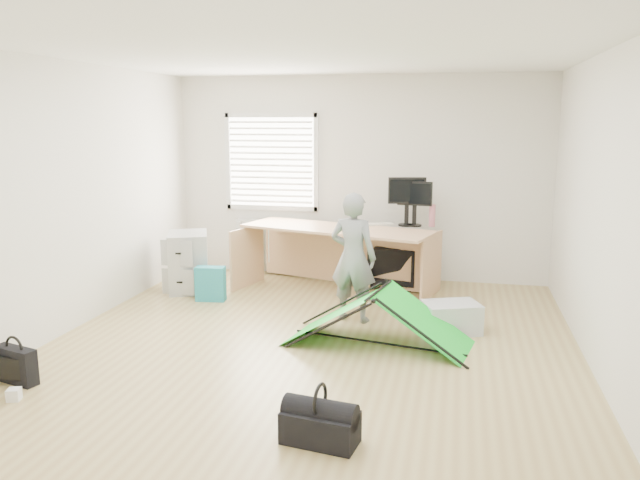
% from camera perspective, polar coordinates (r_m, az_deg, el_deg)
% --- Properties ---
extents(ground, '(5.50, 5.50, 0.00)m').
position_cam_1_polar(ground, '(6.05, -0.84, -9.58)').
color(ground, tan).
rests_on(ground, ground).
extents(back_wall, '(5.00, 0.02, 2.70)m').
position_cam_1_polar(back_wall, '(8.40, 3.52, 5.66)').
color(back_wall, silver).
rests_on(back_wall, ground).
extents(window, '(1.20, 0.06, 1.20)m').
position_cam_1_polar(window, '(8.61, -4.47, 7.12)').
color(window, silver).
rests_on(window, back_wall).
extents(radiator, '(1.00, 0.12, 0.60)m').
position_cam_1_polar(radiator, '(8.72, -4.44, -0.13)').
color(radiator, silver).
rests_on(radiator, back_wall).
extents(desk, '(2.49, 1.35, 0.81)m').
position_cam_1_polar(desk, '(7.78, 1.50, -1.80)').
color(desk, tan).
rests_on(desk, ground).
extents(filing_cabinet, '(0.68, 0.76, 0.73)m').
position_cam_1_polar(filing_cabinet, '(8.00, -11.94, -1.95)').
color(filing_cabinet, '#A6A8AB').
rests_on(filing_cabinet, ground).
extents(monitor_left, '(0.48, 0.22, 0.45)m').
position_cam_1_polar(monitor_left, '(7.88, 7.94, 2.90)').
color(monitor_left, black).
rests_on(monitor_left, desk).
extents(monitor_right, '(0.44, 0.14, 0.41)m').
position_cam_1_polar(monitor_right, '(7.88, 8.64, 2.75)').
color(monitor_right, black).
rests_on(monitor_right, desk).
extents(keyboard, '(0.46, 0.29, 0.02)m').
position_cam_1_polar(keyboard, '(7.93, 5.18, 1.45)').
color(keyboard, beige).
rests_on(keyboard, desk).
extents(thermos, '(0.10, 0.10, 0.28)m').
position_cam_1_polar(thermos, '(7.88, 10.22, 2.22)').
color(thermos, '#B96776').
rests_on(thermos, desk).
extents(office_chair, '(0.65, 0.67, 0.56)m').
position_cam_1_polar(office_chair, '(8.11, 6.88, -2.26)').
color(office_chair, black).
rests_on(office_chair, ground).
extents(person, '(0.56, 0.42, 1.38)m').
position_cam_1_polar(person, '(6.59, 3.05, -1.60)').
color(person, slate).
rests_on(person, ground).
extents(kite, '(1.83, 1.07, 0.53)m').
position_cam_1_polar(kite, '(6.01, 5.34, -7.06)').
color(kite, '#13D12A').
rests_on(kite, ground).
extents(storage_crate, '(0.65, 0.55, 0.31)m').
position_cam_1_polar(storage_crate, '(6.49, 11.89, -6.95)').
color(storage_crate, '#B3B7BC').
rests_on(storage_crate, ground).
extents(tote_bag, '(0.36, 0.19, 0.41)m').
position_cam_1_polar(tote_bag, '(7.52, -9.98, -3.96)').
color(tote_bag, teal).
rests_on(tote_bag, ground).
extents(laptop_bag, '(0.42, 0.22, 0.30)m').
position_cam_1_polar(laptop_bag, '(5.75, -26.05, -10.25)').
color(laptop_bag, black).
rests_on(laptop_bag, ground).
extents(white_box, '(0.12, 0.12, 0.09)m').
position_cam_1_polar(white_box, '(5.46, -26.19, -12.56)').
color(white_box, silver).
rests_on(white_box, ground).
extents(duffel_bag, '(0.53, 0.33, 0.22)m').
position_cam_1_polar(duffel_bag, '(4.33, 0.01, -16.77)').
color(duffel_bag, black).
rests_on(duffel_bag, ground).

